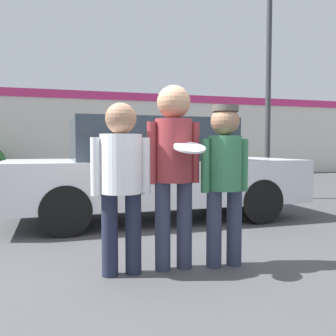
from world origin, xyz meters
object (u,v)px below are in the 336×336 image
(parked_car_near, at_px, (154,170))
(person_left, at_px, (121,173))
(person_middle_with_frisbee, at_px, (174,159))
(person_right, at_px, (225,172))
(street_lamp, at_px, (281,50))

(parked_car_near, bearing_deg, person_left, -111.21)
(person_middle_with_frisbee, xyz_separation_m, person_right, (0.51, -0.06, -0.12))
(street_lamp, bearing_deg, person_left, -137.16)
(person_middle_with_frisbee, distance_m, street_lamp, 6.00)
(person_middle_with_frisbee, height_order, parked_car_near, person_middle_with_frisbee)
(person_left, xyz_separation_m, person_right, (1.02, -0.05, -0.00))
(person_right, bearing_deg, person_left, 177.05)
(parked_car_near, height_order, street_lamp, street_lamp)
(person_middle_with_frisbee, height_order, street_lamp, street_lamp)
(person_right, distance_m, parked_car_near, 2.57)
(person_middle_with_frisbee, relative_size, person_right, 1.11)
(person_middle_with_frisbee, relative_size, parked_car_near, 0.38)
(person_right, height_order, parked_car_near, parked_car_near)
(person_left, distance_m, person_middle_with_frisbee, 0.53)
(parked_car_near, distance_m, street_lamp, 4.47)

